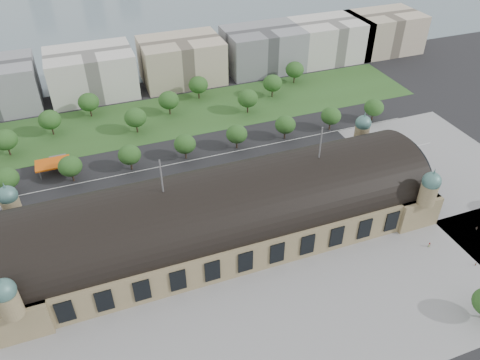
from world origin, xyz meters
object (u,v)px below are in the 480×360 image
object	(u,v)px
bus_mid	(247,176)
traffic_car_4	(227,179)
parked_car_2	(21,241)
bus_east	(256,172)
parked_car_3	(85,222)
parked_car_4	(116,220)
traffic_car_3	(154,184)
parked_car_0	(0,240)
traffic_car_6	(362,149)
traffic_car_1	(3,207)
pedestrian_0	(429,245)
pedestrian_1	(476,264)
pedestrian_2	(477,228)
parked_car_6	(131,213)
petrol_station	(56,162)
bus_west	(166,189)
parked_car_1	(78,229)
parked_car_5	(131,217)
traffic_car_5	(309,148)

from	to	relation	value
bus_mid	traffic_car_4	bearing A→B (deg)	84.41
parked_car_2	bus_east	distance (m)	92.99
parked_car_3	parked_car_4	world-z (taller)	parked_car_4
traffic_car_3	parked_car_2	world-z (taller)	parked_car_2
parked_car_4	bus_east	bearing A→B (deg)	65.06
parked_car_0	traffic_car_6	bearing A→B (deg)	67.16
traffic_car_4	parked_car_0	bearing A→B (deg)	-86.56
traffic_car_6	bus_mid	world-z (taller)	bus_mid
traffic_car_1	traffic_car_3	distance (m)	57.84
pedestrian_0	bus_east	bearing A→B (deg)	142.04
bus_mid	pedestrian_1	world-z (taller)	bus_mid
traffic_car_3	pedestrian_2	size ratio (longest dim) A/B	3.10
parked_car_0	bus_east	xyz separation A→B (m)	(99.58, 5.19, 1.06)
parked_car_6	bus_mid	world-z (taller)	bus_mid
petrol_station	bus_west	bearing A→B (deg)	-39.76
parked_car_1	traffic_car_1	bearing A→B (deg)	-157.70
parked_car_0	pedestrian_0	bearing A→B (deg)	43.40
traffic_car_6	bus_mid	bearing A→B (deg)	-85.39
traffic_car_4	parked_car_1	size ratio (longest dim) A/B	0.82
traffic_car_6	parked_car_5	bearing A→B (deg)	-81.62
parked_car_2	parked_car_4	world-z (taller)	parked_car_4
petrol_station	pedestrian_1	bearing A→B (deg)	-40.38
bus_west	bus_east	bearing A→B (deg)	-96.40
parked_car_6	parked_car_2	bearing A→B (deg)	-120.25
parked_car_1	pedestrian_2	size ratio (longest dim) A/B	3.76
parked_car_1	parked_car_3	bearing A→B (deg)	110.36
parked_car_2	parked_car_5	world-z (taller)	parked_car_5
traffic_car_1	bus_east	size ratio (longest dim) A/B	0.33
traffic_car_1	bus_east	distance (m)	100.24
parked_car_5	pedestrian_1	xyz separation A→B (m)	(103.35, -63.99, -0.05)
bus_west	pedestrian_1	distance (m)	115.07
traffic_car_6	parked_car_1	size ratio (longest dim) A/B	0.95
parked_car_3	bus_mid	xyz separation A→B (m)	(65.83, 5.23, 0.88)
parked_car_1	parked_car_3	xyz separation A→B (m)	(2.98, 3.12, -0.08)
bus_west	bus_east	world-z (taller)	bus_east
parked_car_2	pedestrian_0	world-z (taller)	pedestrian_0
parked_car_4	parked_car_5	distance (m)	5.27
traffic_car_6	parked_car_2	xyz separation A→B (m)	(-144.81, -8.82, -0.03)
traffic_car_5	traffic_car_6	bearing A→B (deg)	-119.55
petrol_station	bus_mid	world-z (taller)	petrol_station
parked_car_0	parked_car_6	bearing A→B (deg)	62.61
pedestrian_0	pedestrian_2	xyz separation A→B (m)	(21.80, 1.14, -0.18)
parked_car_5	traffic_car_1	bearing A→B (deg)	-145.16
traffic_car_6	parked_car_2	distance (m)	145.08
parked_car_4	bus_west	bearing A→B (deg)	83.54
traffic_car_5	pedestrian_2	world-z (taller)	pedestrian_2
petrol_station	traffic_car_6	world-z (taller)	petrol_station
pedestrian_0	pedestrian_2	world-z (taller)	pedestrian_0
traffic_car_3	pedestrian_1	world-z (taller)	pedestrian_1
parked_car_5	parked_car_6	size ratio (longest dim) A/B	1.19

